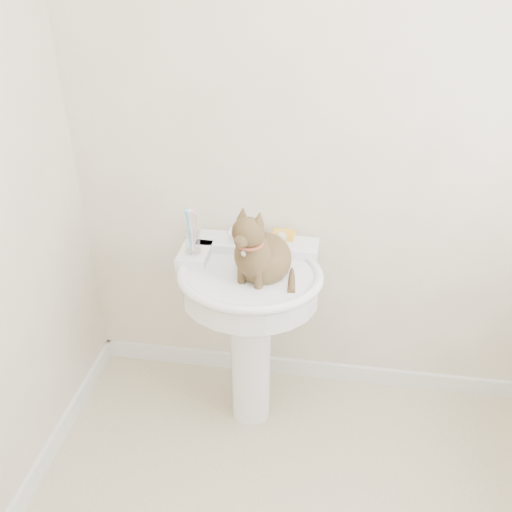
% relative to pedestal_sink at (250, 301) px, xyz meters
% --- Properties ---
extents(wall_back, '(2.20, 0.00, 2.50)m').
position_rel_pedestal_sink_xyz_m(wall_back, '(0.30, 0.29, 0.61)').
color(wall_back, beige).
rests_on(wall_back, ground).
extents(baseboard_back, '(2.20, 0.02, 0.09)m').
position_rel_pedestal_sink_xyz_m(baseboard_back, '(0.30, 0.28, -0.59)').
color(baseboard_back, white).
rests_on(baseboard_back, floor).
extents(pedestal_sink, '(0.59, 0.58, 0.81)m').
position_rel_pedestal_sink_xyz_m(pedestal_sink, '(0.00, 0.00, 0.00)').
color(pedestal_sink, white).
rests_on(pedestal_sink, floor).
extents(faucet, '(0.28, 0.12, 0.14)m').
position_rel_pedestal_sink_xyz_m(faucet, '(0.00, 0.15, 0.21)').
color(faucet, silver).
rests_on(faucet, pedestal_sink).
extents(soap_bar, '(0.09, 0.06, 0.03)m').
position_rel_pedestal_sink_xyz_m(soap_bar, '(0.11, 0.23, 0.19)').
color(soap_bar, orange).
rests_on(soap_bar, pedestal_sink).
extents(toothbrush_cup, '(0.07, 0.07, 0.18)m').
position_rel_pedestal_sink_xyz_m(toothbrush_cup, '(-0.24, 0.05, 0.22)').
color(toothbrush_cup, silver).
rests_on(toothbrush_cup, pedestal_sink).
extents(cat, '(0.24, 0.30, 0.43)m').
position_rel_pedestal_sink_xyz_m(cat, '(0.05, -0.01, 0.22)').
color(cat, brown).
rests_on(cat, pedestal_sink).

